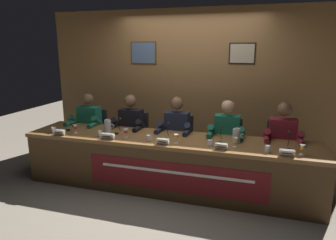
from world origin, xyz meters
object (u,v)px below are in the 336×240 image
object	(u,v)px
nameplate_far_left	(59,132)
water_cup_far_left	(53,130)
panelist_center	(176,131)
nameplate_far_right	(287,153)
juice_glass_left	(126,132)
microphone_left	(118,128)
chair_center	(179,145)
nameplate_center	(163,141)
nameplate_left	(108,136)
panelist_right	(226,135)
water_cup_far_right	(268,149)
juice_glass_right	(235,140)
water_cup_center	(149,138)
chair_far_left	(94,137)
water_cup_right	(210,144)
chair_right	(227,149)
panelist_far_left	(87,124)
microphone_center	(167,134)
juice_glass_center	(176,137)
microphone_far_left	(69,125)
microphone_far_right	(289,144)
conference_table	(166,155)
panelist_far_right	(282,140)
chair_left	(135,141)
water_pitcher_left_side	(108,126)
chair_far_right	(280,154)
nameplate_right	(221,146)
juice_glass_far_right	(302,148)
water_pitcher_right_side	(236,136)
microphone_right	(220,137)

from	to	relation	value
nameplate_far_left	water_cup_far_left	xyz separation A→B (m)	(-0.16, 0.08, -0.00)
panelist_center	nameplate_far_right	bearing A→B (deg)	-25.02
juice_glass_left	microphone_left	distance (m)	0.26
chair_center	nameplate_center	distance (m)	0.96
nameplate_left	panelist_right	xyz separation A→B (m)	(1.52, 0.70, -0.06)
water_cup_far_right	juice_glass_right	bearing A→B (deg)	166.97
water_cup_center	panelist_right	distance (m)	1.14
chair_far_left	juice_glass_right	distance (m)	2.57
water_cup_right	water_cup_far_right	distance (m)	0.69
nameplate_left	chair_right	xyz separation A→B (m)	(1.52, 0.89, -0.33)
panelist_far_left	microphone_center	world-z (taller)	panelist_far_left
panelist_center	water_cup_far_right	bearing A→B (deg)	-25.77
nameplate_left	juice_glass_center	distance (m)	0.95
microphone_far_left	water_cup_far_right	size ratio (longest dim) A/B	2.54
chair_center	juice_glass_center	world-z (taller)	chair_center
microphone_far_right	water_cup_far_right	bearing A→B (deg)	-144.05
conference_table	chair_right	distance (m)	1.04
panelist_far_right	nameplate_far_right	distance (m)	0.71
microphone_far_right	water_cup_center	bearing A→B (deg)	-174.32
panelist_far_left	chair_left	size ratio (longest dim) A/B	1.36
nameplate_far_right	microphone_left	bearing A→B (deg)	172.28
panelist_right	water_pitcher_left_side	bearing A→B (deg)	-166.59
microphone_far_left	chair_far_right	size ratio (longest dim) A/B	0.24
conference_table	panelist_right	xyz separation A→B (m)	(0.75, 0.51, 0.20)
water_cup_far_left	juice_glass_right	xyz separation A→B (m)	(2.60, 0.10, 0.05)
panelist_center	water_cup_right	size ratio (longest dim) A/B	14.55
juice_glass_center	panelist_center	bearing A→B (deg)	106.27
microphone_far_left	nameplate_right	world-z (taller)	microphone_far_left
water_cup_far_right	microphone_far_right	distance (m)	0.30
chair_left	water_cup_far_left	bearing A→B (deg)	-137.69
panelist_far_left	panelist_center	xyz separation A→B (m)	(1.51, 0.00, 0.00)
microphone_center	water_pitcher_left_side	bearing A→B (deg)	176.53
nameplate_center	nameplate_right	xyz separation A→B (m)	(0.74, 0.02, -0.00)
water_cup_right	juice_glass_far_right	xyz separation A→B (m)	(1.06, 0.01, 0.05)
microphone_far_left	nameplate_center	size ratio (longest dim) A/B	1.35
conference_table	panelist_center	xyz separation A→B (m)	(-0.00, 0.51, 0.20)
panelist_far_right	water_pitcher_right_side	size ratio (longest dim) A/B	5.89
water_cup_center	water_pitcher_right_side	bearing A→B (deg)	13.73
chair_far_left	panelist_center	xyz separation A→B (m)	(1.51, -0.20, 0.28)
juice_glass_far_right	water_pitcher_left_side	world-z (taller)	water_pitcher_left_side
juice_glass_right	microphone_right	bearing A→B (deg)	148.55
chair_far_right	chair_left	bearing A→B (deg)	180.00
nameplate_far_left	nameplate_center	distance (m)	1.54
chair_right	chair_far_left	bearing A→B (deg)	180.00
microphone_far_left	chair_left	distance (m)	1.07
water_cup_far_left	juice_glass_center	bearing A→B (deg)	1.02
nameplate_left	juice_glass_center	xyz separation A→B (m)	(0.94, 0.09, 0.05)
water_cup_far_left	juice_glass_left	xyz separation A→B (m)	(1.12, 0.08, 0.05)
chair_far_right	water_pitcher_right_side	world-z (taller)	water_pitcher_right_side
microphone_left	chair_center	size ratio (longest dim) A/B	0.24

